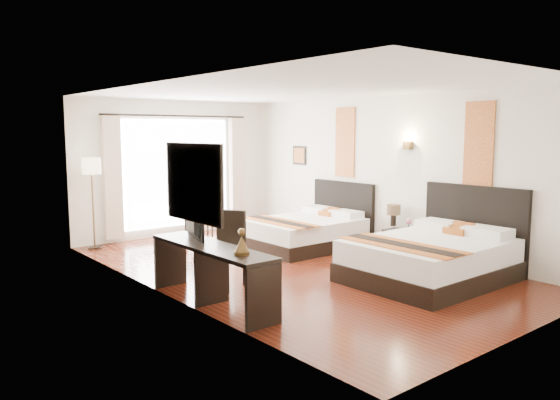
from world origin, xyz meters
TOP-DOWN VIEW (x-y plane):
  - floor at (0.00, 0.00)m, footprint 4.50×7.50m
  - ceiling at (0.00, 0.00)m, footprint 4.50×7.50m
  - wall_headboard at (2.25, 0.00)m, footprint 0.01×7.50m
  - wall_desk at (-2.25, 0.00)m, footprint 0.01×7.50m
  - wall_window at (0.00, 3.75)m, footprint 4.50×0.01m
  - wall_entry at (0.00, -3.75)m, footprint 4.50×0.01m
  - window_glass at (0.00, 3.73)m, footprint 2.40×0.02m
  - sheer_curtain at (0.00, 3.67)m, footprint 2.30×0.02m
  - drape_left at (-1.45, 3.63)m, footprint 0.35×0.14m
  - drape_right at (1.45, 3.63)m, footprint 0.35×0.14m
  - art_panel_near at (2.23, -1.82)m, footprint 0.03×0.50m
  - art_panel_far at (2.23, 1.05)m, footprint 0.03×0.50m
  - wall_sconce at (2.19, -0.49)m, footprint 0.10×0.14m
  - mirror_frame at (-2.22, -0.74)m, footprint 0.04×1.25m
  - mirror_glass at (-2.19, -0.74)m, footprint 0.01×1.12m
  - bed_near at (1.14, -1.82)m, footprint 2.34×1.82m
  - bed_far at (1.26, 1.05)m, footprint 2.10×1.63m
  - nightstand at (2.02, -0.49)m, footprint 0.38×0.47m
  - table_lamp at (2.04, -0.34)m, footprint 0.24×0.24m
  - vase at (2.02, -0.69)m, footprint 0.15×0.15m
  - console_desk at (-1.99, -0.74)m, footprint 0.50×2.20m
  - television at (-1.97, -0.19)m, footprint 0.31×0.76m
  - bronze_figurine at (-1.99, -1.41)m, footprint 0.23×0.23m
  - desk_chair at (-1.44, -0.19)m, footprint 0.65×0.65m
  - floor_lamp at (-1.91, 3.45)m, footprint 0.34×0.34m
  - side_table at (-0.20, 3.05)m, footprint 0.53×0.53m
  - fruit_bowl at (-0.18, 3.02)m, footprint 0.30×0.30m
  - window_chair at (0.26, 3.25)m, footprint 0.56×0.56m
  - jute_rug at (-0.22, 2.80)m, footprint 1.35×1.16m

SIDE VIEW (x-z plane):
  - floor at x=0.00m, z-range -0.01..0.00m
  - jute_rug at x=-0.22m, z-range 0.00..0.01m
  - nightstand at x=2.02m, z-range 0.00..0.45m
  - window_chair at x=0.26m, z-range -0.19..0.77m
  - side_table at x=-0.20m, z-range 0.00..0.61m
  - bed_far at x=1.26m, z-range -0.28..0.90m
  - desk_chair at x=-1.44m, z-range -0.21..0.86m
  - bed_near at x=1.14m, z-range -0.32..1.00m
  - console_desk at x=-1.99m, z-range 0.00..0.76m
  - vase at x=2.02m, z-range 0.50..0.62m
  - fruit_bowl at x=-0.18m, z-range 0.61..0.67m
  - table_lamp at x=2.04m, z-range 0.57..0.95m
  - bronze_figurine at x=-1.99m, z-range 0.75..1.02m
  - television at x=-1.97m, z-range 0.76..1.19m
  - drape_left at x=-1.45m, z-range 0.10..2.46m
  - drape_right at x=1.45m, z-range 0.10..2.46m
  - sheer_curtain at x=0.00m, z-range 0.25..2.35m
  - window_glass at x=0.00m, z-range 0.20..2.40m
  - wall_headboard at x=2.25m, z-range 0.00..2.80m
  - wall_desk at x=-2.25m, z-range 0.00..2.80m
  - wall_window at x=0.00m, z-range 0.00..2.80m
  - wall_entry at x=0.00m, z-range 0.00..2.80m
  - floor_lamp at x=-1.91m, z-range 0.58..2.27m
  - mirror_frame at x=-2.22m, z-range 1.08..2.02m
  - mirror_glass at x=-2.19m, z-range 1.14..1.96m
  - wall_sconce at x=2.19m, z-range 1.85..1.99m
  - art_panel_near at x=2.23m, z-range 1.27..2.62m
  - art_panel_far at x=2.23m, z-range 1.27..2.62m
  - ceiling at x=0.00m, z-range 2.78..2.80m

